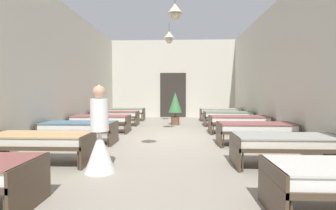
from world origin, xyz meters
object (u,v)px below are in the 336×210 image
Objects in this scene: bed_right_row_1 at (286,143)px; bed_right_row_4 at (228,115)px; bed_right_row_5 at (220,112)px; bed_left_row_5 at (125,111)px; bed_left_row_2 at (79,127)px; nurse_near_aisle at (100,141)px; bed_left_row_1 at (40,141)px; potted_plant at (175,105)px; bed_right_row_2 at (256,128)px; bed_left_row_4 at (115,115)px; bed_right_row_3 at (239,120)px; bed_left_row_3 at (101,120)px.

bed_right_row_1 is 5.70m from bed_right_row_4.
bed_right_row_4 is 1.00× the size of bed_right_row_5.
bed_left_row_2 is at bearing -90.00° from bed_left_row_5.
nurse_near_aisle is at bearing -118.07° from bed_right_row_4.
bed_left_row_2 is (0.00, 1.90, 0.00)m from bed_left_row_1.
nurse_near_aisle is at bearing -100.41° from potted_plant.
bed_right_row_4 is at bearing -90.00° from bed_right_row_5.
bed_right_row_5 is 2.73m from potted_plant.
bed_left_row_2 and bed_right_row_2 have the same top height.
nurse_near_aisle is (1.29, -2.37, 0.09)m from bed_left_row_2.
bed_left_row_4 is (0.00, 3.80, 0.00)m from bed_left_row_2.
potted_plant is at bearing 174.02° from bed_right_row_4.
bed_left_row_1 is at bearing -90.00° from bed_left_row_5.
bed_left_row_2 is at bearing -90.00° from bed_left_row_4.
bed_right_row_2 is at bearing -39.70° from bed_left_row_4.
bed_right_row_4 and bed_right_row_5 have the same top height.
potted_plant is (-2.11, 2.12, 0.40)m from bed_right_row_3.
bed_left_row_3 is at bearing 132.13° from nurse_near_aisle.
bed_left_row_3 is at bearing 157.46° from bed_right_row_2.
bed_left_row_5 is 1.28× the size of nurse_near_aisle.
bed_left_row_4 is 4.96m from bed_right_row_5.
bed_left_row_4 is at bearing 140.30° from bed_right_row_2.
bed_right_row_1 is at bearing -39.70° from bed_left_row_3.
bed_left_row_1 is 1.00× the size of bed_left_row_3.
bed_right_row_2 is 1.00× the size of bed_right_row_3.
bed_right_row_3 and bed_right_row_4 have the same top height.
bed_left_row_3 is at bearing -90.00° from bed_left_row_5.
bed_left_row_2 is 1.90m from bed_left_row_3.
bed_right_row_3 is 1.90m from bed_right_row_4.
bed_left_row_1 is 7.31m from bed_right_row_4.
bed_left_row_2 is at bearing -157.46° from bed_right_row_3.
bed_right_row_5 is (4.58, 5.70, 0.00)m from bed_left_row_2.
bed_right_row_4 is 2.16m from potted_plant.
bed_right_row_1 is 3.32m from nurse_near_aisle.
bed_left_row_3 is 5.95m from bed_right_row_5.
bed_left_row_3 and bed_right_row_3 have the same top height.
bed_left_row_3 is 1.90m from bed_left_row_4.
bed_left_row_5 is (-4.58, 7.60, 0.00)m from bed_right_row_1.
bed_right_row_1 is at bearing -51.23° from bed_left_row_4.
nurse_near_aisle is 6.50m from potted_plant.
bed_right_row_3 is at bearing -90.00° from bed_right_row_5.
nurse_near_aisle reaches higher than bed_right_row_5.
nurse_near_aisle is (1.29, -6.17, 0.09)m from bed_left_row_4.
bed_right_row_1 and bed_right_row_5 have the same top height.
bed_right_row_4 is at bearing 90.00° from bed_right_row_3.
bed_left_row_3 is (-4.58, 3.80, 0.00)m from bed_right_row_1.
bed_left_row_4 is (-4.58, 5.70, 0.00)m from bed_right_row_1.
nurse_near_aisle is (-3.29, -2.37, 0.09)m from bed_right_row_2.
bed_left_row_5 is at bearing 121.06° from bed_right_row_1.
bed_right_row_5 is (4.58, 3.80, 0.00)m from bed_left_row_3.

